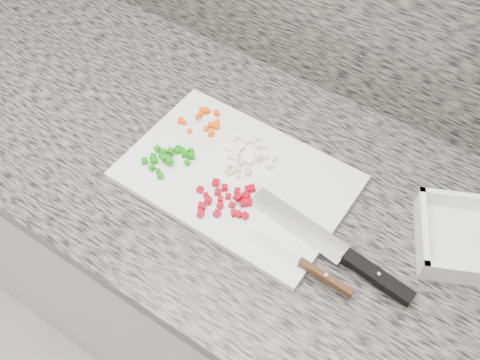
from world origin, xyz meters
name	(u,v)px	position (x,y,z in m)	size (l,w,h in m)	color
cabinet	(212,263)	(0.00, 1.44, 0.43)	(3.92, 0.62, 0.86)	silver
countertop	(202,156)	(0.00, 1.44, 0.88)	(3.96, 0.64, 0.04)	#625D56
cutting_board	(237,177)	(0.10, 1.42, 0.91)	(0.42, 0.28, 0.01)	white
carrot_pile	(206,121)	(-0.03, 1.49, 0.92)	(0.09, 0.08, 0.01)	#FF4F05
onion_pile	(248,150)	(0.09, 1.48, 0.92)	(0.11, 0.08, 0.02)	white
green_pepper_pile	(167,157)	(-0.03, 1.37, 0.92)	(0.08, 0.09, 0.02)	#12830B
red_pepper_pile	(228,200)	(0.12, 1.36, 0.92)	(0.11, 0.11, 0.02)	#A50210
garlic_pile	(238,169)	(0.09, 1.43, 0.92)	(0.05, 0.05, 0.01)	beige
chef_knife	(349,258)	(0.36, 1.37, 0.92)	(0.32, 0.07, 0.02)	silver
paring_knife	(312,270)	(0.32, 1.32, 0.92)	(0.20, 0.03, 0.02)	silver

